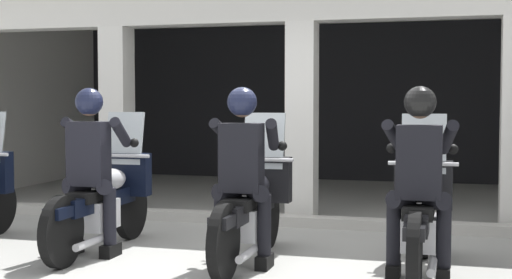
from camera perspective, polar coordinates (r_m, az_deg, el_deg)
ground_plane at (r=9.74m, az=4.67°, el=-5.58°), size 80.00×80.00×0.00m
station_building at (r=11.49m, az=6.34°, el=5.57°), size 11.04×5.16×3.02m
kerb_strip at (r=8.55m, az=2.90°, el=-6.38°), size 10.54×0.24×0.12m
motorcycle_left at (r=7.31m, az=-11.72°, el=-4.58°), size 0.62×2.04×1.35m
police_officer_left at (r=7.02m, az=-12.83°, el=-1.32°), size 0.63×0.61×1.58m
motorcycle_center at (r=6.69m, az=-0.34°, el=-5.24°), size 0.62×2.04×1.35m
police_officer_center at (r=6.37m, az=-1.05°, el=-1.69°), size 0.63×0.61×1.58m
motorcycle_right at (r=6.40m, az=12.77°, el=-5.70°), size 0.62×2.04×1.35m
police_officer_right at (r=6.07m, az=12.68°, el=-2.01°), size 0.63×0.61×1.58m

